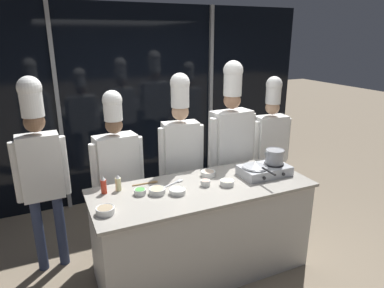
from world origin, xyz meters
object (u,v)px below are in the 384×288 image
(stock_pot, at_px, (275,156))
(serving_spoon_slotted, at_px, (150,183))
(prep_bowl_scallions, at_px, (140,191))
(prep_bowl_shrimp, at_px, (205,182))
(chef_line, at_px, (181,146))
(squeeze_bottle_chili, at_px, (104,185))
(prep_bowl_noodles, at_px, (227,182))
(prep_bowl_chicken, at_px, (208,173))
(prep_bowl_bean_sprouts, at_px, (177,191))
(portable_stove, at_px, (264,170))
(prep_bowl_mushrooms, at_px, (105,210))
(chef_head, at_px, (40,161))
(prep_bowl_ginger, at_px, (157,190))
(chef_pastry, at_px, (231,138))
(serving_spoon_solid, at_px, (177,182))
(squeeze_bottle_oil, at_px, (118,183))
(chef_apprentice, at_px, (270,138))
(frying_pan, at_px, (255,165))
(chef_sous, at_px, (117,164))

(stock_pot, xyz_separation_m, serving_spoon_slotted, (-1.24, 0.29, -0.18))
(prep_bowl_scallions, relative_size, serving_spoon_slotted, 0.44)
(prep_bowl_shrimp, distance_m, chef_line, 0.66)
(squeeze_bottle_chili, distance_m, prep_bowl_noodles, 1.14)
(serving_spoon_slotted, bearing_deg, prep_bowl_chicken, -6.95)
(prep_bowl_bean_sprouts, bearing_deg, serving_spoon_slotted, 115.67)
(portable_stove, distance_m, prep_bowl_bean_sprouts, 0.97)
(prep_bowl_noodles, distance_m, prep_bowl_mushrooms, 1.16)
(chef_head, bearing_deg, serving_spoon_slotted, 154.77)
(prep_bowl_shrimp, xyz_separation_m, prep_bowl_mushrooms, (-0.97, -0.15, -0.00))
(prep_bowl_ginger, distance_m, chef_pastry, 1.27)
(prep_bowl_shrimp, distance_m, serving_spoon_solid, 0.28)
(prep_bowl_ginger, height_order, chef_head, chef_head)
(squeeze_bottle_oil, distance_m, chef_pastry, 1.47)
(chef_head, bearing_deg, chef_line, 176.68)
(prep_bowl_chicken, xyz_separation_m, chef_apprentice, (1.14, 0.51, 0.09))
(chef_apprentice, bearing_deg, prep_bowl_mushrooms, 24.42)
(portable_stove, relative_size, chef_apprentice, 0.28)
(prep_bowl_chicken, bearing_deg, serving_spoon_slotted, 173.05)
(prep_bowl_shrimp, xyz_separation_m, chef_pastry, (0.64, 0.62, 0.19))
(frying_pan, height_order, squeeze_bottle_chili, squeeze_bottle_chili)
(chef_head, bearing_deg, prep_bowl_shrimp, 152.33)
(serving_spoon_slotted, height_order, chef_pastry, chef_pastry)
(prep_bowl_noodles, xyz_separation_m, chef_pastry, (0.45, 0.70, 0.19))
(chef_sous, distance_m, chef_line, 0.71)
(chef_apprentice, bearing_deg, squeeze_bottle_chili, 15.91)
(prep_bowl_scallions, bearing_deg, chef_head, 142.76)
(squeeze_bottle_oil, xyz_separation_m, prep_bowl_scallions, (0.16, -0.16, -0.05))
(chef_apprentice, bearing_deg, chef_sous, 4.01)
(chef_pastry, bearing_deg, prep_bowl_shrimp, 39.57)
(prep_bowl_ginger, distance_m, prep_bowl_scallions, 0.15)
(squeeze_bottle_chili, xyz_separation_m, prep_bowl_noodles, (1.10, -0.31, -0.05))
(prep_bowl_mushrooms, xyz_separation_m, chef_pastry, (1.61, 0.77, 0.19))
(prep_bowl_bean_sprouts, bearing_deg, chef_pastry, 35.24)
(stock_pot, distance_m, prep_bowl_noodles, 0.61)
(squeeze_bottle_oil, distance_m, chef_apprentice, 2.10)
(prep_bowl_ginger, relative_size, chef_head, 0.08)
(prep_bowl_shrimp, bearing_deg, prep_bowl_chicken, 56.68)
(prep_bowl_scallions, xyz_separation_m, chef_line, (0.63, 0.57, 0.17))
(prep_bowl_shrimp, relative_size, prep_bowl_chicken, 0.62)
(portable_stove, height_order, chef_pastry, chef_pastry)
(chef_pastry, bearing_deg, prep_bowl_scallions, 18.84)
(squeeze_bottle_chili, xyz_separation_m, prep_bowl_mushrooms, (-0.06, -0.38, -0.05))
(prep_bowl_bean_sprouts, relative_size, prep_bowl_chicken, 1.01)
(squeeze_bottle_oil, bearing_deg, serving_spoon_slotted, 5.65)
(serving_spoon_solid, height_order, chef_sous, chef_sous)
(prep_bowl_ginger, bearing_deg, serving_spoon_slotted, 86.85)
(frying_pan, relative_size, stock_pot, 2.10)
(prep_bowl_scallions, relative_size, chef_head, 0.06)
(serving_spoon_solid, bearing_deg, prep_bowl_mushrooms, -156.43)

